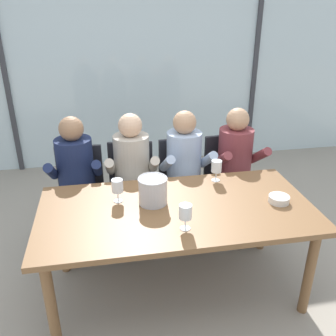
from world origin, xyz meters
TOP-DOWN VIEW (x-y plane):
  - ground at (0.00, 1.00)m, footprint 14.00×14.00m
  - window_glass_panel at (0.00, 2.62)m, footprint 7.15×0.03m
  - window_mullion_left at (-1.61, 2.60)m, footprint 0.06×0.06m
  - window_mullion_right at (1.61, 2.60)m, footprint 0.06×0.06m
  - hillside_vineyard at (0.00, 5.92)m, footprint 13.15×2.40m
  - dining_table at (0.00, 0.00)m, footprint 1.95×0.97m
  - chair_near_curtain at (-0.73, 0.88)m, footprint 0.47×0.47m
  - chair_left_of_center at (-0.26, 0.89)m, footprint 0.49×0.49m
  - chair_center at (0.25, 0.91)m, footprint 0.47×0.47m
  - chair_right_of_center at (0.71, 0.92)m, footprint 0.48×0.48m
  - person_navy_polo at (-0.74, 0.76)m, footprint 0.46×0.61m
  - person_beige_jumper at (-0.25, 0.76)m, footprint 0.48×0.62m
  - person_pale_blue_shirt at (0.24, 0.76)m, footprint 0.48×0.62m
  - person_maroon_top at (0.74, 0.76)m, footprint 0.49×0.63m
  - ice_bucket_primary at (-0.16, 0.10)m, footprint 0.21×0.21m
  - tasting_bowl at (0.75, -0.06)m, footprint 0.15×0.15m
  - wine_glass_by_left_taster at (0.00, -0.27)m, footprint 0.08×0.08m
  - wine_glass_near_bucket at (0.40, 0.36)m, footprint 0.08×0.08m
  - wine_glass_center_pour at (-0.40, 0.17)m, footprint 0.08×0.08m

SIDE VIEW (x-z plane):
  - ground at x=0.00m, z-range 0.00..0.00m
  - chair_near_curtain at x=-0.73m, z-range 0.08..0.96m
  - chair_left_of_center at x=-0.26m, z-range 0.08..0.96m
  - chair_center at x=0.25m, z-range 0.08..0.96m
  - chair_right_of_center at x=0.71m, z-range 0.08..0.96m
  - dining_table at x=0.00m, z-range 0.30..1.04m
  - person_navy_polo at x=-0.74m, z-range 0.09..1.30m
  - person_beige_jumper at x=-0.25m, z-range 0.09..1.30m
  - person_pale_blue_shirt at x=0.24m, z-range 0.09..1.30m
  - person_maroon_top at x=0.74m, z-range 0.09..1.30m
  - tasting_bowl at x=0.75m, z-range 0.75..0.80m
  - ice_bucket_primary at x=-0.16m, z-range 0.75..0.95m
  - wine_glass_by_left_taster at x=0.00m, z-range 0.78..0.95m
  - wine_glass_near_bucket at x=0.40m, z-range 0.78..0.95m
  - wine_glass_center_pour at x=-0.40m, z-range 0.78..0.95m
  - hillside_vineyard at x=0.00m, z-range 0.00..2.03m
  - window_glass_panel at x=0.00m, z-range 0.00..2.60m
  - window_mullion_left at x=-1.61m, z-range 0.00..2.60m
  - window_mullion_right at x=1.61m, z-range 0.00..2.60m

